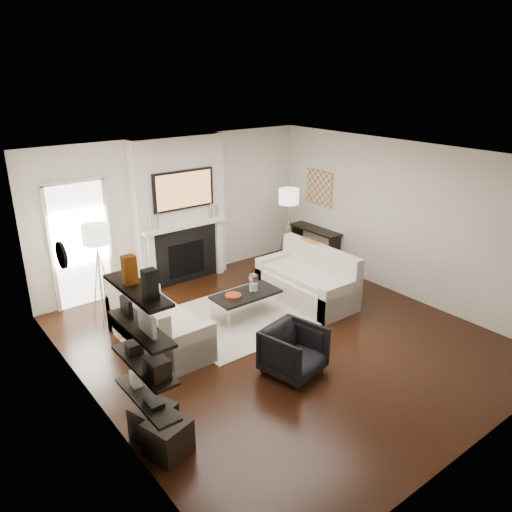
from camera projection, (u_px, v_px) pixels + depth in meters
room_envelope at (282, 255)px, 7.02m from camera, size 6.00×6.00×6.00m
chimney_breast at (180, 211)px, 9.15m from camera, size 1.80×0.25×2.70m
fireplace_surround at (186, 255)px, 9.34m from camera, size 1.30×0.02×1.04m
firebox at (187, 259)px, 9.36m from camera, size 0.75×0.02×0.65m
mantel_pilaster_l at (152, 263)px, 8.90m from camera, size 0.12×0.08×1.10m
mantel_pilaster_r at (219, 247)px, 9.72m from camera, size 0.12×0.08×1.10m
mantel_shelf at (186, 225)px, 9.09m from camera, size 1.70×0.18×0.07m
tv_body at (184, 190)px, 8.88m from camera, size 1.20×0.06×0.70m
tv_screen at (184, 190)px, 8.85m from camera, size 1.10×0.00×0.62m
candlestick_l_tall at (158, 221)px, 8.72m from camera, size 0.04×0.04×0.30m
candlestick_l_short at (151, 224)px, 8.66m from camera, size 0.04×0.04×0.24m
candlestick_r_tall at (211, 211)px, 9.35m from camera, size 0.04×0.04×0.30m
candlestick_r_short at (217, 211)px, 9.43m from camera, size 0.04×0.04×0.24m
hallway_panel at (80, 246)px, 8.27m from camera, size 0.90×0.02×2.10m
door_trim_l at (51, 252)px, 7.99m from camera, size 0.06×0.06×2.16m
door_trim_r at (109, 240)px, 8.53m from camera, size 0.06×0.06×2.16m
door_trim_top at (72, 182)px, 7.88m from camera, size 1.02×0.06×0.06m
rug at (251, 313)px, 8.26m from camera, size 2.60×2.00×0.01m
loveseat_left_base at (159, 332)px, 7.26m from camera, size 0.85×1.80×0.42m
loveseat_left_back at (136, 319)px, 6.96m from camera, size 0.18×1.80×0.80m
loveseat_left_arm_n at (187, 350)px, 6.63m from camera, size 0.85×0.18×0.60m
loveseat_left_arm_s at (135, 307)px, 7.83m from camera, size 0.85×0.18×0.60m
loveseat_left_cushion at (161, 315)px, 7.20m from camera, size 0.63×1.44×0.10m
pillow_left_orange at (126, 299)px, 7.11m from camera, size 0.10×0.42×0.42m
pillow_left_charcoal at (144, 315)px, 6.66m from camera, size 0.10×0.40×0.40m
loveseat_right_base at (306, 289)px, 8.69m from camera, size 0.85×1.80×0.42m
loveseat_right_back at (320, 267)px, 8.77m from camera, size 0.18×1.80×0.80m
loveseat_right_arm_n at (340, 300)px, 8.06m from camera, size 0.85×0.18×0.60m
loveseat_right_arm_s at (276, 270)px, 9.26m from camera, size 0.85×0.18×0.60m
loveseat_right_cushion at (304, 275)px, 8.57m from camera, size 0.63×1.44×0.10m
pillow_right_orange at (309, 252)px, 8.92m from camera, size 0.10×0.42×0.42m
pillow_right_charcoal at (333, 262)px, 8.48m from camera, size 0.10×0.40×0.40m
coffee_table at (246, 294)px, 8.02m from camera, size 1.10×0.55×0.04m
coffee_leg_nw at (229, 320)px, 7.65m from camera, size 0.02×0.02×0.38m
coffee_leg_ne at (278, 302)px, 8.22m from camera, size 0.02×0.02×0.38m
coffee_leg_sw at (213, 310)px, 7.97m from camera, size 0.02×0.02×0.38m
coffee_leg_se at (262, 294)px, 8.54m from camera, size 0.02×0.02×0.38m
hurricane_glass at (253, 283)px, 8.05m from camera, size 0.16×0.16×0.28m
hurricane_candle at (253, 287)px, 8.07m from camera, size 0.09×0.09×0.13m
copper_bowl at (233, 296)px, 7.86m from camera, size 0.26×0.26×0.04m
armchair at (294, 349)px, 6.54m from camera, size 0.83×0.79×0.72m
lamp_left_post at (101, 286)px, 7.85m from camera, size 0.02×0.02×1.20m
lamp_left_shade at (95, 234)px, 7.55m from camera, size 0.40×0.40×0.30m
lamp_left_leg_a at (108, 284)px, 7.92m from camera, size 0.25×0.02×1.23m
lamp_left_leg_b at (96, 285)px, 7.89m from camera, size 0.14×0.22×1.23m
lamp_left_leg_c at (100, 288)px, 7.75m from camera, size 0.14×0.22×1.23m
lamp_right_post at (288, 237)px, 10.08m from camera, size 0.02×0.02×1.20m
lamp_right_shade at (289, 196)px, 9.78m from camera, size 0.40×0.40×0.30m
lamp_right_leg_a at (292, 236)px, 10.15m from camera, size 0.25×0.02×1.23m
lamp_right_leg_b at (283, 237)px, 10.12m from camera, size 0.14×0.22×1.23m
lamp_right_leg_c at (289, 239)px, 9.98m from camera, size 0.14×0.22×1.23m
console_top at (316, 230)px, 10.15m from camera, size 0.35×1.20×0.04m
console_leg_n at (334, 254)px, 9.87m from camera, size 0.30×0.04×0.71m
console_leg_s at (297, 240)px, 10.69m from camera, size 0.30×0.04×0.71m
wall_art at (319, 188)px, 10.02m from camera, size 0.03×0.70×0.70m
shelf_bottom at (147, 399)px, 5.01m from camera, size 0.25×1.00×0.03m
shelf_lower at (144, 364)px, 4.87m from camera, size 0.25×1.00×0.04m
shelf_upper at (140, 328)px, 4.73m from camera, size 0.25×1.00×0.04m
shelf_top at (137, 290)px, 4.59m from camera, size 0.25×1.00×0.04m
decor_magfile_a at (150, 285)px, 4.31m from camera, size 0.12×0.10×0.28m
decor_magfile_b at (129, 270)px, 4.63m from camera, size 0.12×0.10×0.28m
decor_frame_a at (147, 323)px, 4.56m from camera, size 0.04×0.30×0.22m
decor_frame_b at (126, 307)px, 4.91m from camera, size 0.04×0.22×0.18m
decor_wine_rack at (157, 368)px, 4.61m from camera, size 0.18×0.25×0.20m
decor_box_small at (134, 349)px, 4.99m from camera, size 0.15×0.12×0.12m
decor_books at (154, 403)px, 4.88m from camera, size 0.14×0.20×0.05m
decor_box_tall at (136, 379)px, 5.15m from camera, size 0.10×0.10×0.18m
clock_rim at (61, 255)px, 6.00m from camera, size 0.04×0.34×0.34m
clock_face at (64, 255)px, 6.02m from camera, size 0.01×0.29×0.29m
ottoman_near at (154, 421)px, 5.44m from camera, size 0.50×0.50×0.40m
ottoman_far at (168, 438)px, 5.20m from camera, size 0.49×0.49×0.40m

